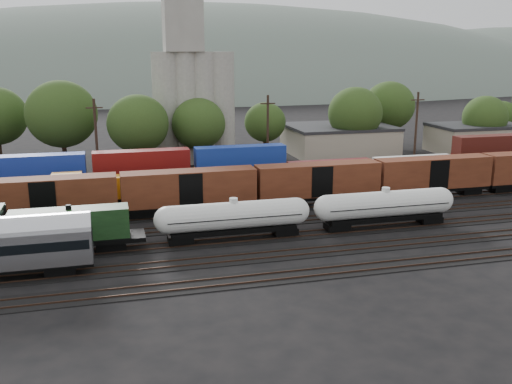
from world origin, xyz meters
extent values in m
plane|color=black|center=(0.00, 0.00, 0.00)|extent=(600.00, 600.00, 0.00)
cube|color=black|center=(0.00, -15.00, 0.04)|extent=(180.00, 3.20, 0.08)
cube|color=#382319|center=(0.00, -15.72, 0.12)|extent=(180.00, 0.08, 0.16)
cube|color=#382319|center=(0.00, -14.28, 0.12)|extent=(180.00, 0.08, 0.16)
cube|color=black|center=(0.00, -10.00, 0.04)|extent=(180.00, 3.20, 0.08)
cube|color=#382319|center=(0.00, -10.72, 0.12)|extent=(180.00, 0.08, 0.16)
cube|color=#382319|center=(0.00, -9.28, 0.12)|extent=(180.00, 0.08, 0.16)
cube|color=black|center=(0.00, -5.00, 0.04)|extent=(180.00, 3.20, 0.08)
cube|color=#382319|center=(0.00, -5.72, 0.12)|extent=(180.00, 0.08, 0.16)
cube|color=#382319|center=(0.00, -4.28, 0.12)|extent=(180.00, 0.08, 0.16)
cube|color=black|center=(0.00, 0.00, 0.04)|extent=(180.00, 3.20, 0.08)
cube|color=#382319|center=(0.00, -0.72, 0.12)|extent=(180.00, 0.08, 0.16)
cube|color=#382319|center=(0.00, 0.72, 0.12)|extent=(180.00, 0.08, 0.16)
cube|color=black|center=(0.00, 5.00, 0.04)|extent=(180.00, 3.20, 0.08)
cube|color=#382319|center=(0.00, 4.28, 0.12)|extent=(180.00, 0.08, 0.16)
cube|color=#382319|center=(0.00, 5.72, 0.12)|extent=(180.00, 0.08, 0.16)
cube|color=black|center=(0.00, 10.00, 0.04)|extent=(180.00, 3.20, 0.08)
cube|color=#382319|center=(0.00, 9.28, 0.12)|extent=(180.00, 0.08, 0.16)
cube|color=#382319|center=(0.00, 10.72, 0.12)|extent=(180.00, 0.08, 0.16)
cube|color=black|center=(0.00, 15.00, 0.04)|extent=(180.00, 3.20, 0.08)
cube|color=#382319|center=(0.00, 14.28, 0.12)|extent=(180.00, 0.08, 0.16)
cube|color=#382319|center=(0.00, 15.72, 0.12)|extent=(180.00, 0.08, 0.16)
cube|color=black|center=(-16.44, -5.00, 1.33)|extent=(17.46, 2.98, 0.41)
cube|color=black|center=(-16.44, -5.00, 0.87)|extent=(5.14, 2.26, 0.82)
cube|color=#163315|center=(-14.35, -5.00, 2.92)|extent=(10.48, 2.46, 2.77)
cylinder|color=black|center=(-14.35, -5.00, 4.46)|extent=(0.51, 0.51, 0.51)
cube|color=black|center=(-10.86, -5.00, 0.66)|extent=(2.67, 2.05, 0.72)
cylinder|color=silver|center=(0.87, -5.00, 2.62)|extent=(12.84, 2.64, 2.64)
sphere|color=silver|center=(-5.55, -5.00, 2.62)|extent=(2.64, 2.64, 2.64)
sphere|color=silver|center=(7.29, -5.00, 2.62)|extent=(2.64, 2.64, 2.64)
cylinder|color=silver|center=(0.87, -5.00, 4.12)|extent=(0.82, 0.82, 0.46)
cube|color=black|center=(0.87, -5.00, 2.62)|extent=(13.13, 2.77, 0.07)
cube|color=black|center=(0.87, -5.00, 1.16)|extent=(12.40, 2.01, 0.46)
cube|color=black|center=(-4.38, -5.00, 0.61)|extent=(2.37, 1.82, 0.64)
cube|color=black|center=(6.13, -5.00, 0.61)|extent=(2.37, 1.82, 0.64)
cylinder|color=silver|center=(17.08, -5.00, 2.65)|extent=(13.01, 2.68, 2.68)
sphere|color=silver|center=(10.58, -5.00, 2.65)|extent=(2.68, 2.68, 2.68)
sphere|color=silver|center=(23.58, -5.00, 2.65)|extent=(2.68, 2.68, 2.68)
cylinder|color=silver|center=(17.08, -5.00, 4.17)|extent=(0.83, 0.83, 0.46)
cube|color=black|center=(17.08, -5.00, 2.65)|extent=(13.30, 2.81, 0.07)
cube|color=black|center=(17.08, -5.00, 1.17)|extent=(12.56, 2.03, 0.46)
cube|color=black|center=(11.76, -5.00, 0.62)|extent=(2.40, 1.85, 0.65)
cube|color=black|center=(22.40, -5.00, 0.62)|extent=(2.40, 1.85, 0.65)
cube|color=black|center=(-15.00, -10.00, 0.62)|extent=(2.44, 1.88, 0.66)
cube|color=black|center=(-10.33, 10.00, 1.23)|extent=(16.80, 2.71, 0.37)
cube|color=black|center=(-10.33, 10.00, 0.81)|extent=(4.67, 2.05, 0.75)
cube|color=#C67611|center=(-8.32, 10.00, 2.67)|extent=(10.08, 2.24, 2.52)
cube|color=#C67611|center=(-15.37, 10.00, 2.95)|extent=(3.36, 2.71, 3.08)
cube|color=black|center=(-15.37, 10.00, 3.93)|extent=(3.45, 2.80, 0.84)
cube|color=#C67611|center=(-17.72, 10.00, 2.25)|extent=(1.49, 2.24, 1.68)
cylinder|color=black|center=(-8.32, 10.00, 4.07)|extent=(0.47, 0.47, 0.47)
cube|color=black|center=(-15.71, 10.00, 0.62)|extent=(2.43, 1.87, 0.65)
cube|color=black|center=(-4.96, 10.00, 0.62)|extent=(2.43, 1.87, 0.65)
cube|color=black|center=(-17.41, 5.00, 1.20)|extent=(15.00, 2.60, 0.40)
cube|color=#542514|center=(-17.41, 5.00, 3.30)|extent=(15.00, 2.90, 3.80)
cube|color=black|center=(-2.01, 5.00, 1.20)|extent=(15.00, 2.60, 0.40)
cube|color=#542514|center=(-2.01, 5.00, 3.30)|extent=(15.00, 2.90, 3.80)
cube|color=black|center=(13.39, 5.00, 1.20)|extent=(15.00, 2.60, 0.40)
cube|color=#542514|center=(13.39, 5.00, 3.30)|extent=(15.00, 2.90, 3.80)
cube|color=black|center=(28.79, 5.00, 1.20)|extent=(15.00, 2.60, 0.40)
cube|color=#542514|center=(28.79, 5.00, 3.30)|extent=(15.00, 2.90, 3.80)
cube|color=black|center=(0.00, 15.00, 0.50)|extent=(160.00, 2.60, 0.60)
cube|color=navy|center=(-19.35, 15.00, 2.10)|extent=(12.00, 2.40, 2.60)
cube|color=navy|center=(-19.35, 15.00, 4.70)|extent=(12.00, 2.40, 2.60)
cube|color=maroon|center=(-6.55, 15.00, 2.10)|extent=(12.00, 2.40, 2.60)
cube|color=#660E0D|center=(-6.55, 15.00, 4.70)|extent=(12.00, 2.40, 2.60)
cube|color=#D15715|center=(6.25, 15.00, 2.10)|extent=(12.00, 2.40, 2.60)
cube|color=navy|center=(6.25, 15.00, 4.70)|extent=(12.00, 2.40, 2.60)
cube|color=#551315|center=(19.05, 15.00, 2.10)|extent=(12.00, 2.40, 2.60)
cube|color=silver|center=(31.85, 15.00, 2.10)|extent=(12.00, 2.40, 2.60)
cube|color=maroon|center=(44.65, 15.00, 2.10)|extent=(12.00, 2.40, 2.60)
cube|color=#41130F|center=(44.65, 15.00, 4.70)|extent=(12.00, 2.40, 2.60)
cylinder|color=#9A988D|center=(-1.00, 36.00, 9.00)|extent=(4.40, 4.40, 18.00)
cylinder|color=#9A988D|center=(2.00, 36.00, 9.00)|extent=(4.40, 4.40, 18.00)
cylinder|color=#9A988D|center=(5.00, 36.00, 9.00)|extent=(4.40, 4.40, 18.00)
cylinder|color=#9A988D|center=(8.00, 36.00, 9.00)|extent=(4.40, 4.40, 18.00)
cube|color=#9A988D|center=(2.00, 36.00, 22.00)|extent=(6.00, 5.00, 8.00)
cube|color=#9E937F|center=(30.00, 38.00, 2.30)|extent=(18.00, 14.00, 4.60)
cube|color=#232326|center=(30.00, 38.00, 4.85)|extent=(18.36, 14.28, 0.50)
cube|color=#9E937F|center=(55.00, 33.00, 2.30)|extent=(16.00, 10.00, 4.60)
cube|color=#232326|center=(55.00, 33.00, 4.85)|extent=(16.32, 10.20, 0.50)
cylinder|color=black|center=(-27.74, 42.73, 1.82)|extent=(0.70, 0.70, 3.63)
cylinder|color=black|center=(-17.15, 35.37, 2.00)|extent=(0.70, 0.70, 3.99)
ellipsoid|color=#2E471A|center=(-17.15, 35.37, 8.70)|extent=(10.84, 10.84, 10.27)
cylinder|color=black|center=(-5.96, 30.40, 1.71)|extent=(0.70, 0.70, 3.42)
ellipsoid|color=#2E471A|center=(-5.96, 30.40, 7.45)|extent=(9.28, 9.28, 8.79)
cylinder|color=black|center=(3.62, 32.77, 1.57)|extent=(0.70, 0.70, 3.15)
ellipsoid|color=#2E471A|center=(3.62, 32.77, 6.86)|extent=(8.54, 8.54, 8.09)
cylinder|color=black|center=(16.59, 39.83, 1.35)|extent=(0.70, 0.70, 2.70)
ellipsoid|color=#2E471A|center=(16.59, 39.83, 5.87)|extent=(7.32, 7.32, 6.93)
cylinder|color=black|center=(31.49, 34.81, 1.74)|extent=(0.70, 0.70, 3.49)
ellipsoid|color=#2E471A|center=(31.49, 34.81, 7.60)|extent=(9.47, 9.47, 8.97)
cylinder|color=black|center=(42.27, 43.03, 1.80)|extent=(0.70, 0.70, 3.60)
ellipsoid|color=#2E471A|center=(42.27, 43.03, 7.84)|extent=(9.77, 9.77, 9.26)
cylinder|color=black|center=(56.09, 32.57, 1.48)|extent=(0.70, 0.70, 2.96)
ellipsoid|color=#2E471A|center=(56.09, 32.57, 6.44)|extent=(8.03, 8.03, 7.61)
cylinder|color=black|center=(68.23, 43.63, 1.17)|extent=(0.70, 0.70, 2.34)
ellipsoid|color=#2E471A|center=(68.23, 43.63, 5.10)|extent=(6.36, 6.36, 6.02)
cylinder|color=black|center=(-12.00, 22.00, 6.00)|extent=(0.36, 0.36, 12.00)
cube|color=black|center=(-12.00, 22.00, 10.80)|extent=(2.20, 0.18, 0.18)
cylinder|color=black|center=(12.00, 22.00, 6.00)|extent=(0.36, 0.36, 12.00)
cube|color=black|center=(12.00, 22.00, 10.80)|extent=(2.20, 0.18, 0.18)
cylinder|color=black|center=(36.00, 22.00, 6.00)|extent=(0.36, 0.36, 12.00)
cube|color=black|center=(36.00, 22.00, 10.80)|extent=(2.20, 0.18, 0.18)
ellipsoid|color=#59665B|center=(40.00, 260.00, -22.75)|extent=(520.00, 286.00, 130.00)
camera|label=1|loc=(-10.60, -57.06, 18.26)|focal=40.00mm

